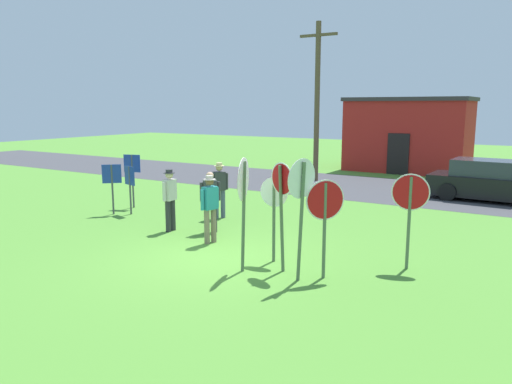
% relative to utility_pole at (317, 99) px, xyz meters
% --- Properties ---
extents(ground_plane, '(80.00, 80.00, 0.00)m').
position_rel_utility_pole_xyz_m(ground_plane, '(2.99, -12.12, -3.77)').
color(ground_plane, '#518E33').
extents(street_asphalt, '(60.00, 6.40, 0.01)m').
position_rel_utility_pole_xyz_m(street_asphalt, '(2.99, -0.69, -3.77)').
color(street_asphalt, '#424247').
rests_on(street_asphalt, ground).
extents(building_background, '(6.33, 3.95, 3.92)m').
position_rel_utility_pole_xyz_m(building_background, '(2.69, 6.02, -1.81)').
color(building_background, '#B2231E').
rests_on(building_background, ground).
extents(utility_pole, '(1.80, 0.24, 7.20)m').
position_rel_utility_pole_xyz_m(utility_pole, '(0.00, 0.00, 0.00)').
color(utility_pole, brown).
rests_on(utility_pole, ground).
extents(parked_car_on_street, '(4.38, 2.18, 1.51)m').
position_rel_utility_pole_xyz_m(parked_car_on_street, '(7.55, -1.12, -3.09)').
color(parked_car_on_street, black).
rests_on(parked_car_on_street, ground).
extents(stop_sign_center_cluster, '(0.55, 0.62, 2.03)m').
position_rel_utility_pole_xyz_m(stop_sign_center_cluster, '(5.69, -12.00, -2.39)').
color(stop_sign_center_cluster, '#51664C').
rests_on(stop_sign_center_cluster, ground).
extents(stop_sign_low_front, '(0.65, 0.30, 2.32)m').
position_rel_utility_pole_xyz_m(stop_sign_low_front, '(4.77, -12.12, -2.21)').
color(stop_sign_low_front, '#51664C').
rests_on(stop_sign_low_front, ground).
extents(stop_sign_far_back, '(0.32, 0.87, 2.42)m').
position_rel_utility_pole_xyz_m(stop_sign_far_back, '(4.08, -12.50, -2.09)').
color(stop_sign_far_back, '#51664C').
rests_on(stop_sign_far_back, ground).
extents(stop_sign_nearest, '(0.25, 0.78, 2.47)m').
position_rel_utility_pole_xyz_m(stop_sign_nearest, '(5.37, -12.42, -2.08)').
color(stop_sign_nearest, '#51664C').
rests_on(stop_sign_nearest, ground).
extents(stop_sign_leaning_left, '(0.66, 0.08, 1.91)m').
position_rel_utility_pole_xyz_m(stop_sign_leaning_left, '(4.29, -11.58, -2.49)').
color(stop_sign_leaning_left, '#51664C').
rests_on(stop_sign_leaning_left, ground).
extents(stop_sign_tallest, '(0.77, 0.20, 2.06)m').
position_rel_utility_pole_xyz_m(stop_sign_tallest, '(6.98, -10.53, -2.36)').
color(stop_sign_tallest, '#51664C').
rests_on(stop_sign_tallest, ground).
extents(person_near_signs, '(0.31, 0.56, 1.74)m').
position_rel_utility_pole_xyz_m(person_near_signs, '(2.17, -11.12, -2.79)').
color(person_near_signs, '#7A6B56').
rests_on(person_near_signs, ground).
extents(person_on_left, '(0.39, 0.48, 1.74)m').
position_rel_utility_pole_xyz_m(person_on_left, '(0.72, -8.70, -2.79)').
color(person_on_left, '#4C5670').
rests_on(person_on_left, ground).
extents(person_in_blue, '(0.43, 0.43, 1.69)m').
position_rel_utility_pole_xyz_m(person_in_blue, '(1.54, -10.26, -2.82)').
color(person_in_blue, '#2D2D33').
rests_on(person_in_blue, ground).
extents(person_with_sunhat, '(0.32, 0.57, 1.74)m').
position_rel_utility_pole_xyz_m(person_with_sunhat, '(0.49, -10.73, -2.79)').
color(person_with_sunhat, '#2D2D33').
rests_on(person_with_sunhat, ground).
extents(info_panel_leftmost, '(0.45, 0.43, 1.62)m').
position_rel_utility_pole_xyz_m(info_panel_leftmost, '(-2.53, -10.05, -2.66)').
color(info_panel_leftmost, '#4C4C51').
rests_on(info_panel_leftmost, ground).
extents(info_panel_middle, '(0.58, 0.19, 1.56)m').
position_rel_utility_pole_xyz_m(info_panel_middle, '(-2.05, -9.76, -2.70)').
color(info_panel_middle, '#4C4C51').
rests_on(info_panel_middle, ground).
extents(info_panel_rightmost, '(0.58, 0.21, 1.83)m').
position_rel_utility_pole_xyz_m(info_panel_rightmost, '(-2.75, -8.95, -2.51)').
color(info_panel_rightmost, '#4C4C51').
rests_on(info_panel_rightmost, ground).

